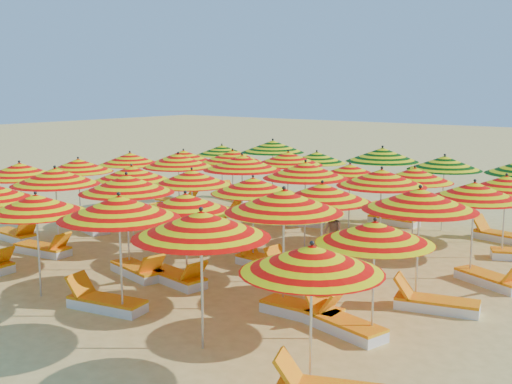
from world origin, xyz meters
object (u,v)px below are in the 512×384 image
(umbrella_20, at_px, (242,163))
(umbrella_32, at_px, (317,157))
(lounger_2, at_px, (105,303))
(lounger_18, at_px, (178,202))
(lounger_12, at_px, (296,273))
(lounger_17, at_px, (491,279))
(umbrella_9, at_px, (185,203))
(lounger_13, at_px, (435,303))
(lounger_14, at_px, (139,215))
(lounger_10, at_px, (91,226))
(lounger_11, at_px, (265,261))
(lounger_24, at_px, (392,220))
(umbrella_4, at_px, (201,224))
(lounger_20, at_px, (300,221))
(lounger_25, at_px, (500,236))
(lounger_4, at_px, (15,235))
(lounger_9, at_px, (343,324))
(umbrella_27, at_px, (350,171))
(umbrella_26, at_px, (288,158))
(lounger_22, at_px, (235,195))
(umbrella_2, at_px, (36,204))
(umbrella_12, at_px, (78,165))
(umbrella_8, at_px, (127,184))
(lounger_15, at_px, (170,219))
(umbrella_17, at_px, (420,199))
(lounger_5, at_px, (44,249))
(lounger_6, at_px, (138,270))
(lounger_23, at_px, (302,206))
(umbrella_31, at_px, (273,146))
(umbrella_24, at_px, (183,156))
(umbrella_5, at_px, (312,259))
(umbrella_19, at_px, (178,161))
(umbrella_15, at_px, (253,186))
(umbrella_3, at_px, (119,207))
(umbrella_21, at_px, (306,170))
(umbrella_6, at_px, (20,170))
(umbrella_30, at_px, (222,150))
(umbrella_28, at_px, (415,175))
(umbrella_18, at_px, (130,159))
(lounger_16, at_px, (228,227))
(umbrella_33, at_px, (382,155))
(lounger_19, at_px, (221,210))
(beachgoer_b, at_px, (332,232))
(lounger_8, at_px, (303,310))
(umbrella_22, at_px, (382,178))
(umbrella_14, at_px, (192,178))
(umbrella_34, at_px, (444,163))

(umbrella_20, height_order, umbrella_32, umbrella_20)
(lounger_2, distance_m, lounger_18, 11.62)
(lounger_12, height_order, lounger_17, same)
(umbrella_9, xyz_separation_m, lounger_13, (5.03, 2.18, -1.89))
(lounger_12, bearing_deg, lounger_14, -9.52)
(lounger_10, xyz_separation_m, lounger_11, (6.92, 0.11, 0.00))
(lounger_13, relative_size, lounger_24, 1.03)
(umbrella_4, bearing_deg, lounger_20, 114.30)
(lounger_2, distance_m, lounger_25, 12.13)
(lounger_4, xyz_separation_m, lounger_9, (11.59, -0.33, 0.00))
(umbrella_27, relative_size, lounger_11, 1.37)
(umbrella_26, bearing_deg, lounger_22, 150.75)
(umbrella_2, bearing_deg, umbrella_20, 91.73)
(lounger_25, bearing_deg, umbrella_12, 40.46)
(umbrella_8, relative_size, lounger_15, 1.68)
(umbrella_2, distance_m, lounger_11, 5.87)
(umbrella_17, xyz_separation_m, lounger_5, (-9.87, -2.51, -2.13))
(lounger_6, bearing_deg, lounger_23, 111.52)
(umbrella_31, distance_m, lounger_2, 12.73)
(umbrella_12, height_order, umbrella_24, umbrella_12)
(umbrella_2, xyz_separation_m, umbrella_5, (7.14, -0.03, -0.02))
(umbrella_32, distance_m, lounger_23, 1.97)
(umbrella_20, relative_size, lounger_22, 1.42)
(umbrella_19, bearing_deg, lounger_4, -119.68)
(umbrella_15, distance_m, lounger_22, 9.88)
(umbrella_3, height_order, lounger_12, umbrella_3)
(umbrella_21, height_order, lounger_22, umbrella_21)
(umbrella_6, height_order, lounger_14, umbrella_6)
(umbrella_12, distance_m, umbrella_30, 7.12)
(umbrella_26, height_order, lounger_9, umbrella_26)
(umbrella_28, bearing_deg, umbrella_18, -167.01)
(umbrella_24, distance_m, lounger_17, 12.78)
(lounger_4, height_order, lounger_16, same)
(umbrella_27, bearing_deg, umbrella_26, 177.67)
(lounger_11, distance_m, lounger_23, 7.76)
(lounger_15, bearing_deg, umbrella_33, 49.37)
(lounger_10, bearing_deg, lounger_19, 87.01)
(beachgoer_b, bearing_deg, lounger_8, -32.50)
(umbrella_6, bearing_deg, umbrella_22, 27.27)
(umbrella_24, height_order, lounger_6, umbrella_24)
(umbrella_17, bearing_deg, umbrella_26, 143.56)
(umbrella_12, bearing_deg, umbrella_17, -0.85)
(umbrella_9, distance_m, lounger_10, 7.32)
(umbrella_18, xyz_separation_m, lounger_19, (2.28, 2.25, -1.93))
(lounger_6, bearing_deg, umbrella_5, -7.40)
(umbrella_15, xyz_separation_m, umbrella_32, (-2.40, 6.88, -0.04))
(lounger_5, relative_size, lounger_25, 0.99)
(umbrella_14, xyz_separation_m, lounger_18, (-5.14, 4.61, -1.95))
(umbrella_14, bearing_deg, umbrella_34, 55.95)
(umbrella_30, bearing_deg, lounger_5, -79.16)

